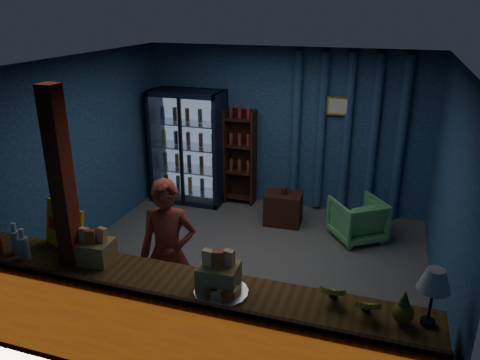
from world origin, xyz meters
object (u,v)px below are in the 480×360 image
object	(u,v)px
shopkeeper	(169,254)
green_chair	(357,219)
table_lamp	(434,282)
pastry_tray	(221,291)

from	to	relation	value
shopkeeper	green_chair	bearing A→B (deg)	38.05
green_chair	table_lamp	bearing A→B (deg)	67.74
shopkeeper	table_lamp	distance (m)	2.57
shopkeeper	pastry_tray	bearing A→B (deg)	-57.30
shopkeeper	pastry_tray	size ratio (longest dim) A/B	3.49
shopkeeper	pastry_tray	distance (m)	1.10
green_chair	pastry_tray	bearing A→B (deg)	39.16
pastry_tray	shopkeeper	bearing A→B (deg)	140.22
pastry_tray	green_chair	bearing A→B (deg)	74.60
pastry_tray	table_lamp	world-z (taller)	table_lamp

